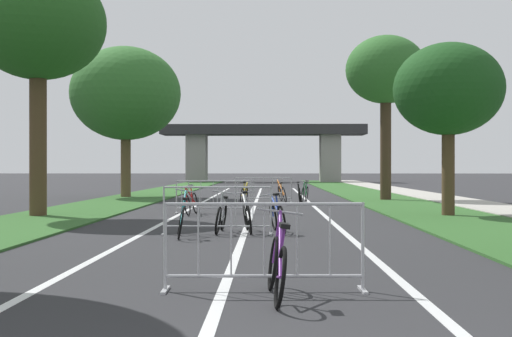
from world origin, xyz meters
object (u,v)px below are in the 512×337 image
object	(u,v)px
tree_right_pine_far	(386,72)
bicycle_purple_8	(277,266)
crowd_barrier_second	(217,211)
bicycle_silver_6	(221,217)
bicycle_green_0	(305,193)
bicycle_yellow_2	(244,194)
bicycle_red_7	(191,202)
crowd_barrier_third	(213,197)
bicycle_blue_3	(277,216)
tree_left_cypress_far	(126,94)
bicycle_white_5	(247,216)
bicycle_orange_1	(282,193)
bicycle_teal_9	(181,219)
crowd_barrier_nearest	(264,247)
bicycle_black_4	(300,194)
tree_left_pine_near	(38,25)
crowd_barrier_fourth	(263,190)
tree_right_oak_mid	(448,90)

from	to	relation	value
tree_right_pine_far	bicycle_purple_8	bearing A→B (deg)	-103.38
crowd_barrier_second	bicycle_silver_6	size ratio (longest dim) A/B	1.49
crowd_barrier_second	bicycle_green_0	distance (m)	13.48
bicycle_yellow_2	bicycle_red_7	bearing A→B (deg)	-94.75
bicycle_red_7	crowd_barrier_third	bearing A→B (deg)	-132.31
bicycle_purple_8	bicycle_blue_3	bearing A→B (deg)	85.39
tree_left_cypress_far	bicycle_white_5	size ratio (longest dim) A/B	4.34
bicycle_orange_1	bicycle_teal_9	bearing A→B (deg)	-108.93
crowd_barrier_nearest	bicycle_black_4	bearing A→B (deg)	85.99
crowd_barrier_second	bicycle_blue_3	distance (m)	1.38
tree_left_pine_near	crowd_barrier_nearest	xyz separation A→B (m)	(6.73, -11.19, -5.14)
crowd_barrier_nearest	crowd_barrier_third	bearing A→B (deg)	97.62
bicycle_yellow_2	bicycle_red_7	size ratio (longest dim) A/B	0.99
bicycle_blue_3	bicycle_white_5	distance (m)	0.68
tree_left_pine_near	bicycle_teal_9	bearing A→B (deg)	-47.21
crowd_barrier_fourth	bicycle_white_5	bearing A→B (deg)	-91.19
bicycle_teal_9	tree_right_pine_far	bearing A→B (deg)	56.73
crowd_barrier_third	bicycle_blue_3	size ratio (longest dim) A/B	1.50
bicycle_black_4	bicycle_red_7	bearing A→B (deg)	65.49
bicycle_black_4	bicycle_purple_8	world-z (taller)	bicycle_purple_8
tree_left_pine_near	tree_right_oak_mid	distance (m)	12.25
bicycle_yellow_2	crowd_barrier_third	bearing A→B (deg)	-89.93
bicycle_blue_3	bicycle_red_7	distance (m)	6.02
tree_right_pine_far	bicycle_yellow_2	size ratio (longest dim) A/B	4.28
tree_right_oak_mid	tree_left_pine_near	bearing A→B (deg)	-178.34
crowd_barrier_nearest	tree_left_pine_near	bearing A→B (deg)	121.04
bicycle_green_0	tree_right_pine_far	bearing A→B (deg)	-150.93
tree_right_pine_far	bicycle_white_5	bearing A→B (deg)	-112.02
tree_right_pine_far	bicycle_white_5	size ratio (longest dim) A/B	4.34
crowd_barrier_nearest	bicycle_purple_8	bearing A→B (deg)	-72.18
bicycle_yellow_2	bicycle_silver_6	distance (m)	12.00
tree_left_cypress_far	bicycle_orange_1	size ratio (longest dim) A/B	4.44
bicycle_green_0	bicycle_orange_1	distance (m)	0.97
tree_left_cypress_far	bicycle_blue_3	world-z (taller)	tree_left_cypress_far
bicycle_yellow_2	crowd_barrier_second	bearing A→B (deg)	-83.22
crowd_barrier_second	bicycle_white_5	world-z (taller)	crowd_barrier_second
bicycle_orange_1	bicycle_blue_3	world-z (taller)	bicycle_orange_1
tree_left_pine_near	bicycle_red_7	size ratio (longest dim) A/B	4.34
crowd_barrier_nearest	crowd_barrier_second	bearing A→B (deg)	99.46
bicycle_orange_1	bicycle_yellow_2	xyz separation A→B (m)	(-1.56, -0.81, -0.01)
bicycle_green_0	bicycle_white_5	xyz separation A→B (m)	(-2.02, -12.78, 0.01)
crowd_barrier_nearest	crowd_barrier_third	distance (m)	12.89
crowd_barrier_second	bicycle_blue_3	bearing A→B (deg)	17.03
bicycle_yellow_2	bicycle_teal_9	world-z (taller)	bicycle_teal_9
bicycle_yellow_2	bicycle_white_5	distance (m)	11.93
crowd_barrier_fourth	bicycle_purple_8	size ratio (longest dim) A/B	1.46
bicycle_white_5	bicycle_silver_6	world-z (taller)	bicycle_silver_6
tree_right_oak_mid	bicycle_black_4	world-z (taller)	tree_right_oak_mid
crowd_barrier_nearest	bicycle_white_5	bearing A→B (deg)	93.65
crowd_barrier_fourth	bicycle_teal_9	world-z (taller)	crowd_barrier_fourth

